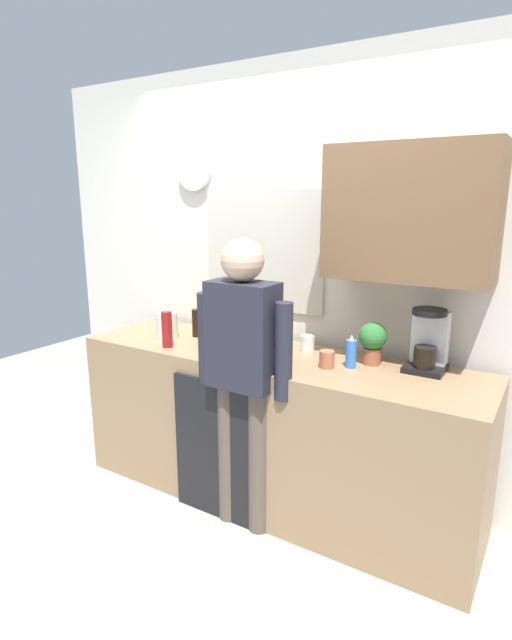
% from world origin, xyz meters
% --- Properties ---
extents(ground_plane, '(8.00, 8.00, 0.00)m').
position_xyz_m(ground_plane, '(0.00, 0.00, 0.00)').
color(ground_plane, '#9E998E').
extents(kitchen_counter, '(2.41, 0.64, 0.92)m').
position_xyz_m(kitchen_counter, '(0.00, 0.30, 0.46)').
color(kitchen_counter, '#937251').
rests_on(kitchen_counter, ground_plane).
extents(dishwasher_panel, '(0.56, 0.02, 0.82)m').
position_xyz_m(dishwasher_panel, '(-0.17, -0.03, 0.41)').
color(dishwasher_panel, black).
rests_on(dishwasher_panel, ground_plane).
extents(back_wall_assembly, '(4.01, 0.42, 2.60)m').
position_xyz_m(back_wall_assembly, '(0.09, 0.70, 1.37)').
color(back_wall_assembly, silver).
rests_on(back_wall_assembly, ground_plane).
extents(coffee_maker, '(0.20, 0.20, 0.33)m').
position_xyz_m(coffee_maker, '(0.82, 0.50, 1.06)').
color(coffee_maker, black).
rests_on(coffee_maker, kitchen_counter).
extents(bottle_green_wine, '(0.07, 0.07, 0.30)m').
position_xyz_m(bottle_green_wine, '(-0.21, 0.23, 1.07)').
color(bottle_green_wine, '#195923').
rests_on(bottle_green_wine, kitchen_counter).
extents(bottle_red_vinegar, '(0.06, 0.06, 0.22)m').
position_xyz_m(bottle_red_vinegar, '(-0.61, 0.10, 1.03)').
color(bottle_red_vinegar, maroon).
rests_on(bottle_red_vinegar, kitchen_counter).
extents(bottle_dark_sauce, '(0.06, 0.06, 0.18)m').
position_xyz_m(bottle_dark_sauce, '(-0.61, 0.38, 1.01)').
color(bottle_dark_sauce, black).
rests_on(bottle_dark_sauce, kitchen_counter).
extents(bottle_amber_beer, '(0.06, 0.06, 0.23)m').
position_xyz_m(bottle_amber_beer, '(0.11, 0.25, 1.03)').
color(bottle_amber_beer, brown).
rests_on(bottle_amber_beer, kitchen_counter).
extents(bottle_olive_oil, '(0.06, 0.06, 0.25)m').
position_xyz_m(bottle_olive_oil, '(-0.40, 0.34, 1.04)').
color(bottle_olive_oil, olive).
rests_on(bottle_olive_oil, kitchen_counter).
extents(cup_yellow_cup, '(0.07, 0.07, 0.08)m').
position_xyz_m(cup_yellow_cup, '(0.00, 0.25, 0.96)').
color(cup_yellow_cup, yellow).
rests_on(cup_yellow_cup, kitchen_counter).
extents(cup_terracotta_mug, '(0.08, 0.08, 0.09)m').
position_xyz_m(cup_terracotta_mug, '(0.36, 0.26, 0.96)').
color(cup_terracotta_mug, '#B26647').
rests_on(cup_terracotta_mug, kitchen_counter).
extents(cup_white_mug, '(0.08, 0.08, 0.09)m').
position_xyz_m(cup_white_mug, '(0.14, 0.47, 0.96)').
color(cup_white_mug, white).
rests_on(cup_white_mug, kitchen_counter).
extents(potted_plant, '(0.15, 0.15, 0.23)m').
position_xyz_m(potted_plant, '(0.54, 0.44, 1.05)').
color(potted_plant, '#9E5638').
rests_on(potted_plant, kitchen_counter).
extents(dish_soap, '(0.06, 0.06, 0.18)m').
position_xyz_m(dish_soap, '(0.47, 0.33, 0.99)').
color(dish_soap, blue).
rests_on(dish_soap, kitchen_counter).
extents(storage_canister, '(0.14, 0.14, 0.17)m').
position_xyz_m(storage_canister, '(-0.75, 0.25, 1.00)').
color(storage_canister, silver).
rests_on(storage_canister, kitchen_counter).
extents(person_at_sink, '(0.57, 0.22, 1.60)m').
position_xyz_m(person_at_sink, '(0.00, 0.00, 0.95)').
color(person_at_sink, brown).
rests_on(person_at_sink, ground_plane).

